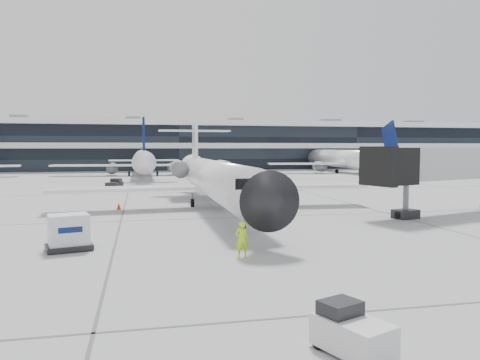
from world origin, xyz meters
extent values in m
plane|color=#9C9C9F|center=(0.00, 0.00, 0.00)|extent=(220.00, 220.00, 0.00)
cube|color=black|center=(0.00, 82.00, 5.00)|extent=(170.00, 22.00, 10.00)
cylinder|color=white|center=(-2.63, 4.51, 2.54)|extent=(3.02, 26.49, 2.98)
cone|color=black|center=(-2.65, -10.28, 2.54)|extent=(2.98, 3.09, 2.98)
cone|color=white|center=(-2.60, 19.52, 2.87)|extent=(2.84, 3.54, 2.83)
cube|color=white|center=(-9.80, 5.62, 1.77)|extent=(12.30, 3.69, 0.24)
cube|color=white|center=(4.55, 5.60, 1.77)|extent=(12.31, 3.73, 0.24)
cylinder|color=slate|center=(-4.82, 13.56, 2.98)|extent=(1.66, 3.75, 1.66)
cylinder|color=slate|center=(-0.41, 13.55, 2.98)|extent=(1.66, 3.75, 1.66)
cube|color=white|center=(-2.61, 18.85, 5.19)|extent=(0.31, 2.87, 4.97)
cube|color=white|center=(-2.60, 19.29, 6.95)|extent=(7.95, 1.78, 0.18)
cylinder|color=black|center=(-2.64, -5.97, 0.31)|extent=(0.20, 0.62, 0.62)
cylinder|color=black|center=(-4.28, 6.72, 0.35)|extent=(0.27, 0.71, 0.71)
cylinder|color=black|center=(-0.97, 6.71, 0.35)|extent=(0.27, 0.71, 0.71)
cube|color=#B7B9BC|center=(14.78, -1.51, 3.91)|extent=(12.91, 6.18, 2.36)
cube|color=black|center=(8.52, -3.44, 3.82)|extent=(3.11, 3.48, 2.55)
cylinder|color=slate|center=(10.00, -2.98, 1.27)|extent=(0.40, 0.40, 2.55)
cube|color=black|center=(10.00, -2.98, 0.32)|extent=(1.94, 1.70, 0.64)
imported|color=#BEFF1A|center=(-4.09, -12.13, 0.85)|extent=(0.64, 0.45, 1.69)
cube|color=silver|center=(-3.60, -22.71, 0.48)|extent=(1.78, 2.22, 0.79)
cube|color=black|center=(-3.77, -22.30, 1.01)|extent=(1.19, 1.09, 0.44)
cylinder|color=black|center=(-4.31, -22.24, 0.19)|extent=(0.29, 0.42, 0.39)
cylinder|color=black|center=(-3.41, -21.88, 0.19)|extent=(0.29, 0.42, 0.39)
cylinder|color=black|center=(-2.89, -23.18, 0.19)|extent=(0.29, 0.42, 0.39)
cube|color=black|center=(-12.18, -8.85, 0.17)|extent=(2.49, 2.10, 0.26)
cube|color=silver|center=(-12.18, -8.85, 1.05)|extent=(2.17, 1.85, 1.50)
cone|color=red|center=(-10.40, 6.37, 0.28)|extent=(0.36, 0.36, 0.56)
cube|color=red|center=(-10.40, 6.37, 0.02)|extent=(0.50, 0.50, 0.03)
cube|color=black|center=(-11.60, 23.62, 0.56)|extent=(2.05, 2.58, 0.92)
cube|color=black|center=(-11.42, 24.10, 1.18)|extent=(1.38, 1.26, 0.51)
cylinder|color=black|center=(-11.83, 24.59, 0.23)|extent=(0.33, 0.49, 0.45)
cylinder|color=black|center=(-10.78, 24.19, 0.23)|extent=(0.33, 0.49, 0.45)
cylinder|color=black|center=(-12.42, 23.06, 0.23)|extent=(0.33, 0.49, 0.45)
cylinder|color=black|center=(-11.37, 22.66, 0.23)|extent=(0.33, 0.49, 0.45)
camera|label=1|loc=(-8.69, -33.09, 5.11)|focal=35.00mm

